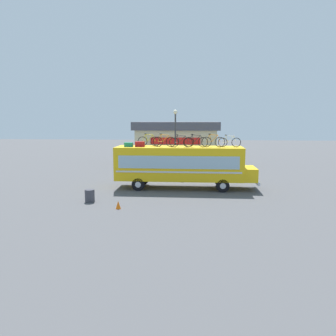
{
  "coord_description": "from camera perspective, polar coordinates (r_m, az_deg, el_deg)",
  "views": [
    {
      "loc": [
        1.17,
        -24.4,
        5.13
      ],
      "look_at": [
        -0.83,
        0.0,
        1.53
      ],
      "focal_mm": 35.21,
      "sensor_mm": 36.0,
      "label": 1
    }
  ],
  "objects": [
    {
      "name": "rooftop_bicycle_2",
      "position": [
        24.35,
        -0.64,
        4.63
      ],
      "size": [
        1.7,
        0.44,
        0.98
      ],
      "color": "black",
      "rests_on": "bus"
    },
    {
      "name": "rooftop_bicycle_1",
      "position": [
        24.96,
        -3.34,
        4.69
      ],
      "size": [
        1.7,
        0.44,
        0.96
      ],
      "color": "black",
      "rests_on": "bus"
    },
    {
      "name": "luggage_bag_1",
      "position": [
        24.59,
        -6.83,
        4.03
      ],
      "size": [
        0.63,
        0.34,
        0.32
      ],
      "primitive_type": "cube",
      "color": "#1E7F66",
      "rests_on": "bus"
    },
    {
      "name": "roadside_building",
      "position": [
        38.7,
        1.55,
        4.46
      ],
      "size": [
        9.64,
        6.52,
        4.88
      ],
      "color": "beige",
      "rests_on": "ground"
    },
    {
      "name": "rooftop_bicycle_4",
      "position": [
        24.2,
        4.86,
        4.57
      ],
      "size": [
        1.75,
        0.44,
        0.96
      ],
      "color": "black",
      "rests_on": "bus"
    },
    {
      "name": "trash_bin",
      "position": [
        21.38,
        -13.4,
        -4.68
      ],
      "size": [
        0.61,
        0.61,
        0.78
      ],
      "primitive_type": "cylinder",
      "color": "#3F3F47",
      "rests_on": "ground"
    },
    {
      "name": "bus",
      "position": [
        24.63,
        2.36,
        0.74
      ],
      "size": [
        10.48,
        2.62,
        3.14
      ],
      "color": "yellow",
      "rests_on": "ground"
    },
    {
      "name": "rooftop_bicycle_3",
      "position": [
        24.05,
        2.25,
        4.53
      ],
      "size": [
        1.71,
        0.44,
        0.93
      ],
      "color": "black",
      "rests_on": "bus"
    },
    {
      "name": "street_lamp",
      "position": [
        30.29,
        1.28,
        6.01
      ],
      "size": [
        0.39,
        0.39,
        6.02
      ],
      "color": "#38383D",
      "rests_on": "ground"
    },
    {
      "name": "rooftop_bicycle_6",
      "position": [
        24.61,
        10.58,
        4.47
      ],
      "size": [
        1.67,
        0.44,
        0.91
      ],
      "color": "black",
      "rests_on": "bus"
    },
    {
      "name": "rooftop_bicycle_5",
      "position": [
        24.36,
        7.82,
        4.56
      ],
      "size": [
        1.72,
        0.44,
        0.98
      ],
      "color": "black",
      "rests_on": "bus"
    },
    {
      "name": "traffic_cone",
      "position": [
        19.43,
        -8.61,
        -6.32
      ],
      "size": [
        0.3,
        0.3,
        0.48
      ],
      "primitive_type": "cone",
      "color": "orange",
      "rests_on": "ground"
    },
    {
      "name": "ground_plane",
      "position": [
        24.96,
        1.89,
        -3.51
      ],
      "size": [
        120.0,
        120.0,
        0.0
      ],
      "primitive_type": "plane",
      "color": "#4C4C4F"
    },
    {
      "name": "luggage_bag_2",
      "position": [
        24.61,
        -4.89,
        4.14
      ],
      "size": [
        0.67,
        0.51,
        0.38
      ],
      "primitive_type": "cube",
      "color": "maroon",
      "rests_on": "bus"
    }
  ]
}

